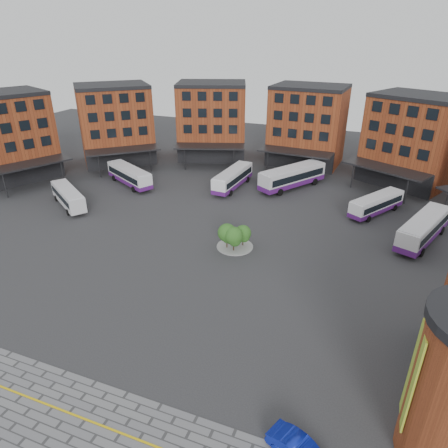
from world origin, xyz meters
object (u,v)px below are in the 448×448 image
(bus_d, at_px, (292,177))
(bus_f, at_px, (423,229))
(bus_c, at_px, (233,178))
(bus_e, at_px, (376,204))
(bus_a, at_px, (68,196))
(bus_b, at_px, (129,175))
(tree_island, at_px, (234,236))

(bus_d, distance_m, bus_f, 22.82)
(bus_c, height_order, bus_f, bus_f)
(bus_f, bearing_deg, bus_e, 151.50)
(bus_a, distance_m, bus_b, 11.52)
(tree_island, height_order, bus_e, tree_island)
(bus_d, bearing_deg, bus_b, -129.61)
(bus_a, xyz_separation_m, bus_f, (48.14, 6.86, 0.13))
(bus_f, bearing_deg, bus_b, -164.02)
(bus_a, xyz_separation_m, bus_d, (29.12, 19.47, 0.27))
(bus_c, relative_size, bus_f, 0.94)
(bus_b, bearing_deg, bus_c, -44.65)
(tree_island, relative_size, bus_f, 0.37)
(bus_c, distance_m, bus_d, 9.79)
(tree_island, distance_m, bus_b, 27.74)
(bus_e, bearing_deg, bus_d, -172.00)
(bus_d, height_order, bus_f, bus_d)
(bus_d, bearing_deg, bus_f, -1.32)
(tree_island, height_order, bus_f, bus_f)
(tree_island, distance_m, bus_c, 20.49)
(tree_island, bearing_deg, bus_e, 47.57)
(bus_d, height_order, bus_e, bus_d)
(bus_b, xyz_separation_m, bus_c, (16.64, 4.94, -0.00))
(bus_a, relative_size, bus_b, 0.87)
(bus_b, relative_size, bus_d, 0.88)
(bus_d, distance_m, bus_e, 14.62)
(tree_island, bearing_deg, bus_f, 25.69)
(tree_island, relative_size, bus_d, 0.36)
(bus_b, height_order, bus_d, bus_d)
(bus_a, relative_size, bus_c, 0.85)
(bus_d, bearing_deg, bus_e, 8.32)
(bus_a, height_order, bus_e, bus_a)
(bus_a, height_order, bus_d, bus_d)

